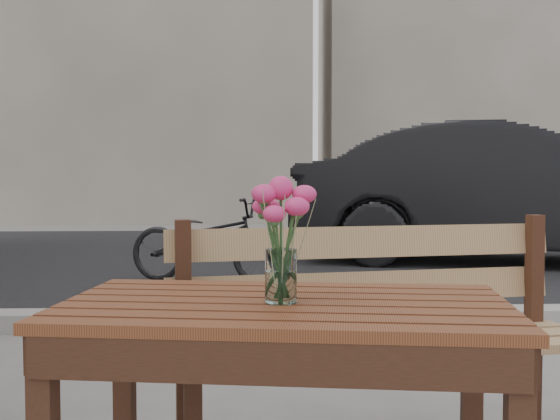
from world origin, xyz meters
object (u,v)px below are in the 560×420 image
object	(u,v)px
parked_car	(506,194)
main_vase	(281,224)
bicycle	(208,240)
main_table	(285,346)

from	to	relation	value
parked_car	main_vase	bearing A→B (deg)	169.01
parked_car	bicycle	bearing A→B (deg)	126.72
main_table	parked_car	size ratio (longest dim) A/B	0.25
main_vase	parked_car	distance (m)	6.90
main_vase	bicycle	bearing A→B (deg)	95.56
main_vase	parked_car	xyz separation A→B (m)	(2.91, 6.25, -0.11)
parked_car	bicycle	size ratio (longest dim) A/B	3.13
main_vase	parked_car	size ratio (longest dim) A/B	0.07
main_vase	bicycle	xyz separation A→B (m)	(-0.47, 4.83, -0.50)
bicycle	parked_car	bearing A→B (deg)	-49.48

